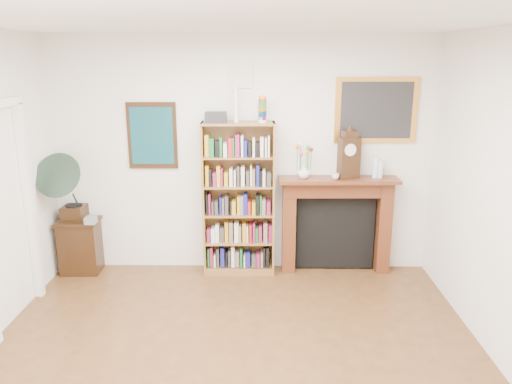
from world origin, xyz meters
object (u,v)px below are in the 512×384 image
mantel_clock (349,156)px  teacup (335,176)px  bookshelf (239,191)px  side_cabinet (80,246)px  cd_stack (91,220)px  bottle_right (380,169)px  bottle_left (376,168)px  fireplace (336,216)px  gramophone (67,183)px  flower_vase (304,172)px

mantel_clock → teacup: mantel_clock is taller
bookshelf → side_cabinet: bearing=179.3°
cd_stack → bottle_right: bottle_right is taller
side_cabinet → bottle_left: (3.51, 0.06, 0.97)m
bookshelf → cd_stack: bookshelf is taller
side_cabinet → cd_stack: (0.20, -0.13, 0.37)m
side_cabinet → fireplace: (3.09, 0.09, 0.36)m
fireplace → gramophone: gramophone is taller
bookshelf → gramophone: bearing=-178.1°
cd_stack → bottle_left: bottle_left is taller
bottle_left → bottle_right: 0.06m
bottle_right → side_cabinet: bearing=-179.1°
gramophone → flower_vase: (2.73, 0.12, 0.11)m
flower_vase → teacup: (0.36, -0.06, -0.04)m
fireplace → teacup: teacup is taller
side_cabinet → mantel_clock: (3.19, 0.03, 1.11)m
flower_vase → teacup: 0.37m
bookshelf → fireplace: size_ratio=1.50×
teacup → bottle_left: bottle_left is taller
cd_stack → teacup: (2.84, 0.10, 0.51)m
gramophone → bottle_right: (3.62, 0.15, 0.14)m
fireplace → bottle_left: bearing=-6.1°
side_cabinet → flower_vase: size_ratio=4.43×
fireplace → flower_vase: flower_vase is taller
mantel_clock → flower_vase: size_ratio=3.67×
fireplace → bottle_left: bottle_left is taller
cd_stack → bottle_left: (3.32, 0.18, 0.59)m
side_cabinet → fireplace: 3.11m
teacup → bottle_right: (0.53, 0.08, 0.07)m
bottle_left → bookshelf: bearing=-178.9°
teacup → gramophone: bearing=-178.8°
bookshelf → gramophone: 1.98m
fireplace → bookshelf: bearing=-177.7°
bookshelf → teacup: size_ratio=24.07×
mantel_clock → side_cabinet: bearing=163.3°
side_cabinet → bottle_left: 3.65m
bookshelf → bottle_left: size_ratio=8.77×
side_cabinet → fireplace: size_ratio=0.47×
bookshelf → flower_vase: (0.76, 0.01, 0.23)m
mantel_clock → flower_vase: bearing=162.2°
fireplace → mantel_clock: mantel_clock is taller
side_cabinet → mantel_clock: 3.38m
cd_stack → side_cabinet: bearing=147.4°
mantel_clock → flower_vase: (-0.52, 0.00, -0.19)m
bookshelf → fireplace: 1.21m
fireplace → flower_vase: bearing=-172.8°
teacup → bottle_left: (0.47, 0.08, 0.09)m
side_cabinet → mantel_clock: mantel_clock is taller
bookshelf → cd_stack: bearing=-176.4°
gramophone → mantel_clock: mantel_clock is taller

